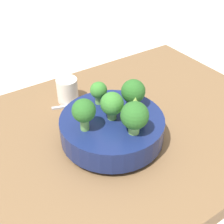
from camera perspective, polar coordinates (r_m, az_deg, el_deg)
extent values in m
plane|color=silver|center=(0.93, 0.51, -5.38)|extent=(6.00, 6.00, 0.00)
cube|color=brown|center=(0.92, 0.51, -4.27)|extent=(1.03, 0.72, 0.05)
cylinder|color=navy|center=(0.86, 0.00, -4.80)|extent=(0.13, 0.13, 0.01)
cylinder|color=navy|center=(0.84, 0.00, -2.83)|extent=(0.28, 0.28, 0.06)
cylinder|color=#7AB256|center=(0.77, 4.04, -2.90)|extent=(0.03, 0.03, 0.03)
sphere|color=#286023|center=(0.74, 4.16, -0.62)|extent=(0.07, 0.07, 0.07)
cylinder|color=#6BA34C|center=(0.77, -5.03, -2.06)|extent=(0.02, 0.02, 0.04)
sphere|color=#286023|center=(0.75, -5.18, 0.27)|extent=(0.06, 0.06, 0.06)
cylinder|color=#6BA34C|center=(0.87, -2.42, 2.39)|extent=(0.02, 0.02, 0.03)
sphere|color=#387A2D|center=(0.85, -2.47, 4.03)|extent=(0.05, 0.05, 0.05)
cylinder|color=#609347|center=(0.81, 0.00, -0.42)|extent=(0.02, 0.02, 0.03)
sphere|color=#387A2D|center=(0.79, 0.00, 1.55)|extent=(0.06, 0.06, 0.06)
cylinder|color=#609347|center=(0.80, 4.37, -1.45)|extent=(0.03, 0.03, 0.02)
cone|color=#84AD47|center=(0.77, 4.51, 0.95)|extent=(0.06, 0.06, 0.06)
cylinder|color=#6BA34C|center=(0.85, 3.81, 1.75)|extent=(0.03, 0.03, 0.03)
sphere|color=#286023|center=(0.83, 3.91, 3.79)|extent=(0.07, 0.07, 0.07)
cylinder|color=silver|center=(1.01, -8.16, 3.99)|extent=(0.07, 0.07, 0.08)
cube|color=#B2B2B7|center=(1.00, -6.23, 1.36)|extent=(0.16, 0.06, 0.01)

